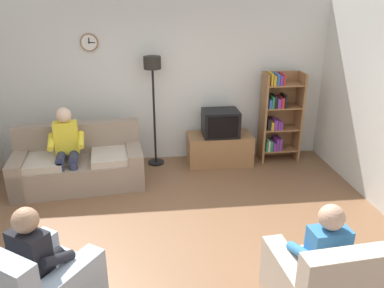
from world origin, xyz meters
The scene contains 11 objects.
ground_plane centered at (0.00, 0.00, 0.00)m, with size 12.00×12.00×0.00m, color brown.
back_wall_assembly centered at (0.00, 2.66, 1.35)m, with size 6.20×0.17×2.70m.
couch centered at (-1.36, 1.69, 0.31)m, with size 1.98×1.08×0.90m.
tv_stand centered at (0.92, 2.25, 0.26)m, with size 1.10×0.56×0.52m.
tv centered at (0.92, 2.23, 0.74)m, with size 0.60×0.49×0.44m.
bookshelf centered at (1.95, 2.32, 0.80)m, with size 0.68×0.36×1.57m.
floor_lamp centered at (-0.18, 2.35, 1.45)m, with size 0.28×0.28×1.85m.
armchair_near_bookshelf centered at (1.22, -1.19, 0.29)m, with size 0.87×0.94×0.90m.
person_on_couch centered at (-1.49, 1.58, 0.70)m, with size 0.54×0.57×1.24m.
person_in_left_armchair centered at (-1.25, -0.88, 0.60)m, with size 0.61×0.64×1.12m.
person_in_right_armchair centered at (1.21, -1.10, 0.60)m, with size 0.54×0.56×1.12m.
Camera 1 is at (-0.24, -3.72, 2.71)m, focal length 35.15 mm.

